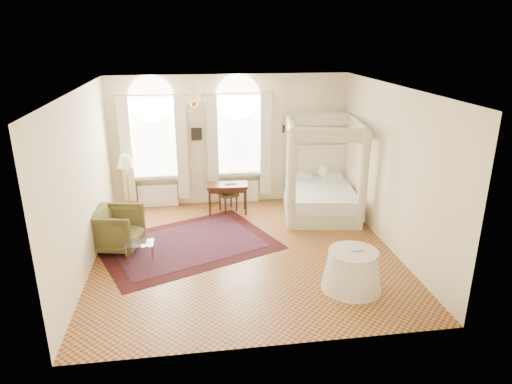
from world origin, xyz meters
TOP-DOWN VIEW (x-y plane):
  - ground at (0.00, 0.00)m, footprint 6.00×6.00m
  - room_walls at (0.00, 0.00)m, footprint 6.00×6.00m
  - window_left at (-1.90, 2.87)m, footprint 1.62×0.27m
  - window_right at (0.20, 2.87)m, footprint 1.62×0.27m
  - chandelier at (-0.90, 1.20)m, footprint 0.51×0.45m
  - wall_pictures at (0.09, 2.97)m, footprint 2.54×0.03m
  - canopy_bed at (2.08, 1.84)m, footprint 2.06×2.39m
  - nightstand at (2.41, 2.70)m, footprint 0.50×0.48m
  - nightstand_lamp at (2.40, 2.68)m, footprint 0.28×0.28m
  - writing_desk at (-0.17, 2.20)m, footprint 1.02×0.57m
  - laptop at (-0.11, 2.26)m, footprint 0.35×0.27m
  - stool at (-0.14, 2.35)m, footprint 0.54×0.54m
  - armchair at (-2.60, 0.55)m, footprint 1.15×1.13m
  - coffee_table at (-2.10, -0.07)m, footprint 0.56×0.39m
  - floor_lamp at (-2.56, 2.40)m, footprint 0.39×0.39m
  - oriental_rug at (-1.17, 0.51)m, footprint 4.19×3.67m
  - side_table at (1.68, -1.65)m, footprint 1.05×1.05m
  - book at (1.62, -1.55)m, footprint 0.25×0.32m

SIDE VIEW (x-z plane):
  - ground at x=0.00m, z-range 0.00..0.00m
  - oriental_rug at x=-1.17m, z-range 0.00..0.01m
  - nightstand at x=2.41m, z-range 0.00..0.56m
  - coffee_table at x=-2.10m, z-range 0.15..0.53m
  - side_table at x=1.68m, z-range -0.01..0.71m
  - stool at x=-0.14m, z-range 0.16..0.64m
  - armchair at x=-2.60m, z-range 0.00..0.88m
  - canopy_bed at x=2.08m, z-range -0.64..1.70m
  - writing_desk at x=-0.17m, z-range 0.27..1.01m
  - book at x=1.62m, z-range 0.72..0.75m
  - laptop at x=-0.11m, z-range 0.75..0.77m
  - nightstand_lamp at x=2.40m, z-range 0.63..1.04m
  - floor_lamp at x=-2.56m, z-range 0.54..2.05m
  - window_left at x=-1.90m, z-range -0.16..3.13m
  - window_right at x=0.20m, z-range -0.16..3.13m
  - wall_pictures at x=0.09m, z-range 1.70..2.09m
  - room_walls at x=0.00m, z-range -1.02..4.98m
  - chandelier at x=-0.90m, z-range 2.66..3.16m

